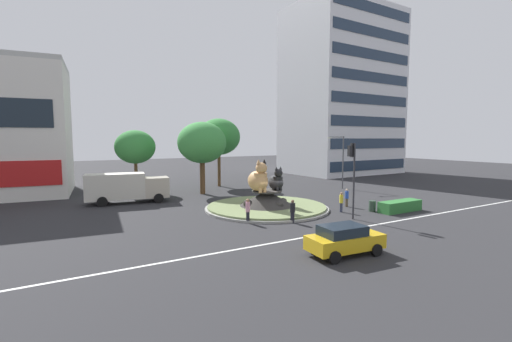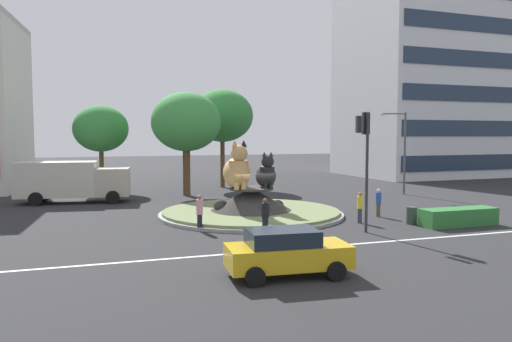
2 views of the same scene
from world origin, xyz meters
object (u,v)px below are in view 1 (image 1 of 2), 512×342
at_px(third_tree_left, 135,147).
at_px(pedestrian_blue_shirt, 347,197).
at_px(pedestrian_black_shirt, 293,211).
at_px(pedestrian_yellow_shirt, 341,201).
at_px(pedestrian_pink_shirt, 248,210).
at_px(broadleaf_tree_behind_island, 202,143).
at_px(streetlight_arm, 341,158).
at_px(delivery_box_truck, 126,187).
at_px(sedan_on_far_lane, 344,239).
at_px(traffic_light_mast, 353,164).
at_px(cat_statue_calico, 259,179).
at_px(office_tower, 342,93).
at_px(litter_bin, 372,206).
at_px(cat_statue_black, 276,181).
at_px(second_tree_near_tower, 219,137).

distance_m(third_tree_left, pedestrian_blue_shirt, 23.62).
relative_size(pedestrian_black_shirt, pedestrian_yellow_shirt, 1.01).
distance_m(pedestrian_pink_shirt, pedestrian_blue_shirt, 10.57).
relative_size(broadleaf_tree_behind_island, third_tree_left, 1.12).
bearing_deg(broadleaf_tree_behind_island, streetlight_arm, -16.25).
height_order(pedestrian_pink_shirt, delivery_box_truck, delivery_box_truck).
bearing_deg(pedestrian_blue_shirt, sedan_on_far_lane, 44.01).
bearing_deg(traffic_light_mast, cat_statue_calico, 44.75).
xyz_separation_m(streetlight_arm, pedestrian_blue_shirt, (-7.43, -8.59, -2.89)).
bearing_deg(sedan_on_far_lane, office_tower, 51.53).
relative_size(pedestrian_blue_shirt, litter_bin, 1.79).
distance_m(third_tree_left, litter_bin, 25.92).
relative_size(broadleaf_tree_behind_island, streetlight_arm, 1.24).
bearing_deg(litter_bin, delivery_box_truck, 140.41).
xyz_separation_m(cat_statue_calico, cat_statue_black, (1.69, -0.15, -0.25)).
relative_size(pedestrian_pink_shirt, litter_bin, 1.97).
height_order(traffic_light_mast, pedestrian_pink_shirt, traffic_light_mast).
relative_size(cat_statue_calico, delivery_box_truck, 0.37).
height_order(pedestrian_yellow_shirt, litter_bin, pedestrian_yellow_shirt).
relative_size(sedan_on_far_lane, litter_bin, 4.66).
bearing_deg(second_tree_near_tower, litter_bin, -76.72).
xyz_separation_m(office_tower, third_tree_left, (-36.36, -5.73, -8.96)).
height_order(third_tree_left, delivery_box_truck, third_tree_left).
height_order(pedestrian_yellow_shirt, delivery_box_truck, delivery_box_truck).
distance_m(cat_statue_black, pedestrian_yellow_shirt, 5.69).
xyz_separation_m(cat_statue_black, office_tower, (27.66, 21.35, 11.69)).
relative_size(pedestrian_blue_shirt, delivery_box_truck, 0.21).
height_order(broadleaf_tree_behind_island, sedan_on_far_lane, broadleaf_tree_behind_island).
bearing_deg(third_tree_left, pedestrian_blue_shirt, -50.99).
bearing_deg(streetlight_arm, office_tower, -119.75).
relative_size(pedestrian_pink_shirt, pedestrian_blue_shirt, 1.10).
xyz_separation_m(pedestrian_black_shirt, litter_bin, (8.10, -0.13, -0.42)).
bearing_deg(cat_statue_calico, cat_statue_black, 88.17).
relative_size(traffic_light_mast, broadleaf_tree_behind_island, 0.73).
xyz_separation_m(pedestrian_pink_shirt, delivery_box_truck, (-6.23, 12.51, 0.60)).
height_order(traffic_light_mast, broadleaf_tree_behind_island, broadleaf_tree_behind_island).
bearing_deg(litter_bin, traffic_light_mast, -162.20).
distance_m(streetlight_arm, delivery_box_truck, 24.48).
bearing_deg(cat_statue_black, streetlight_arm, 121.36).
bearing_deg(cat_statue_calico, sedan_on_far_lane, -5.28).
distance_m(traffic_light_mast, litter_bin, 5.25).
relative_size(office_tower, delivery_box_truck, 3.69).
relative_size(streetlight_arm, delivery_box_truck, 0.83).
distance_m(office_tower, delivery_box_truck, 42.27).
bearing_deg(office_tower, pedestrian_blue_shirt, -134.20).
height_order(office_tower, pedestrian_yellow_shirt, office_tower).
distance_m(cat_statue_calico, second_tree_near_tower, 16.12).
bearing_deg(delivery_box_truck, pedestrian_blue_shirt, -26.61).
distance_m(broadleaf_tree_behind_island, third_tree_left, 7.78).
height_order(streetlight_arm, sedan_on_far_lane, streetlight_arm).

